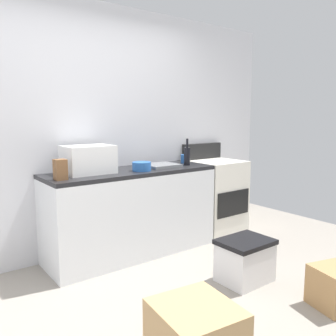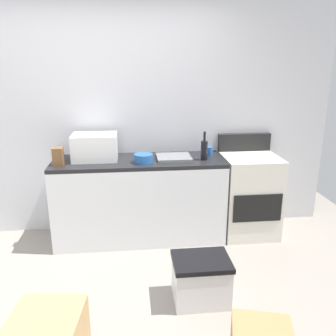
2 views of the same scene
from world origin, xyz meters
name	(u,v)px [view 2 (image 2 of 2)]	position (x,y,z in m)	size (l,w,h in m)	color
ground_plane	(108,310)	(0.00, 0.00, 0.00)	(6.00, 6.00, 0.00)	gray
wall_back	(110,117)	(0.00, 1.55, 1.30)	(5.00, 0.10, 2.60)	silver
kitchen_counter	(140,199)	(0.30, 1.20, 0.45)	(1.80, 0.60, 0.90)	silver
stove_oven	(248,193)	(1.52, 1.21, 0.47)	(0.60, 0.61, 1.10)	silver
microwave	(95,147)	(-0.15, 1.25, 1.04)	(0.46, 0.34, 0.27)	white
sink_basin	(174,157)	(0.67, 1.19, 0.92)	(0.36, 0.32, 0.03)	slate
wine_bottle	(204,150)	(0.98, 1.12, 1.01)	(0.07, 0.07, 0.30)	black
coffee_mug	(209,151)	(1.07, 1.27, 0.95)	(0.08, 0.08, 0.10)	#2659A5
knife_block	(58,157)	(-0.49, 1.07, 0.99)	(0.10, 0.10, 0.18)	brown
mixing_bowl	(143,158)	(0.35, 1.08, 0.95)	(0.19, 0.19, 0.09)	#2659A5
storage_bin	(201,279)	(0.76, 0.05, 0.19)	(0.46, 0.36, 0.38)	silver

